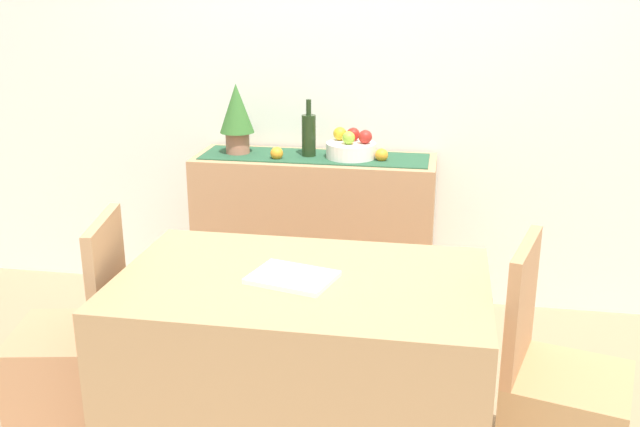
% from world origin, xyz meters
% --- Properties ---
extents(ground_plane, '(6.40, 6.40, 0.02)m').
position_xyz_m(ground_plane, '(0.00, 0.00, -0.01)').
color(ground_plane, '#9B7E5C').
rests_on(ground_plane, ground).
extents(room_wall_rear, '(6.40, 0.06, 2.70)m').
position_xyz_m(room_wall_rear, '(0.00, 1.18, 1.35)').
color(room_wall_rear, silver).
rests_on(room_wall_rear, ground).
extents(sideboard_console, '(1.24, 0.42, 0.86)m').
position_xyz_m(sideboard_console, '(-0.21, 0.92, 0.43)').
color(sideboard_console, tan).
rests_on(sideboard_console, ground).
extents(table_runner, '(1.17, 0.32, 0.01)m').
position_xyz_m(table_runner, '(-0.21, 0.92, 0.86)').
color(table_runner, '#254F34').
rests_on(table_runner, sideboard_console).
extents(fruit_bowl, '(0.25, 0.25, 0.08)m').
position_xyz_m(fruit_bowl, '(-0.02, 0.92, 0.90)').
color(fruit_bowl, white).
rests_on(fruit_bowl, table_runner).
extents(apple_front, '(0.07, 0.07, 0.07)m').
position_xyz_m(apple_front, '(-0.03, 0.89, 0.97)').
color(apple_front, '#86B436').
rests_on(apple_front, fruit_bowl).
extents(apple_right, '(0.07, 0.07, 0.07)m').
position_xyz_m(apple_right, '(-0.02, 0.97, 0.97)').
color(apple_right, red).
rests_on(apple_right, fruit_bowl).
extents(apple_left, '(0.07, 0.07, 0.07)m').
position_xyz_m(apple_left, '(0.05, 0.91, 0.97)').
color(apple_left, '#AB261F').
rests_on(apple_left, fruit_bowl).
extents(apple_rear, '(0.07, 0.07, 0.07)m').
position_xyz_m(apple_rear, '(-0.09, 0.97, 0.97)').
color(apple_rear, gold).
rests_on(apple_rear, fruit_bowl).
extents(wine_bottle, '(0.07, 0.07, 0.30)m').
position_xyz_m(wine_bottle, '(-0.24, 0.92, 0.97)').
color(wine_bottle, '#1E3117').
rests_on(wine_bottle, sideboard_console).
extents(potted_plant, '(0.18, 0.18, 0.37)m').
position_xyz_m(potted_plant, '(-0.62, 0.92, 1.07)').
color(potted_plant, '#AE6C55').
rests_on(potted_plant, sideboard_console).
extents(orange_loose_mid, '(0.07, 0.07, 0.07)m').
position_xyz_m(orange_loose_mid, '(0.14, 0.89, 0.89)').
color(orange_loose_mid, orange).
rests_on(orange_loose_mid, sideboard_console).
extents(orange_loose_end, '(0.07, 0.07, 0.07)m').
position_xyz_m(orange_loose_end, '(-0.39, 0.83, 0.89)').
color(orange_loose_end, orange).
rests_on(orange_loose_end, sideboard_console).
extents(dining_table, '(1.29, 0.81, 0.74)m').
position_xyz_m(dining_table, '(-0.02, -0.37, 0.37)').
color(dining_table, tan).
rests_on(dining_table, ground).
extents(open_book, '(0.32, 0.27, 0.02)m').
position_xyz_m(open_book, '(-0.05, -0.40, 0.75)').
color(open_book, white).
rests_on(open_book, dining_table).
extents(chair_near_window, '(0.47, 0.47, 0.90)m').
position_xyz_m(chair_near_window, '(-0.93, -0.37, 0.27)').
color(chair_near_window, tan).
rests_on(chair_near_window, ground).
extents(chair_by_corner, '(0.49, 0.49, 0.90)m').
position_xyz_m(chair_by_corner, '(0.89, -0.37, 0.27)').
color(chair_by_corner, tan).
rests_on(chair_by_corner, ground).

